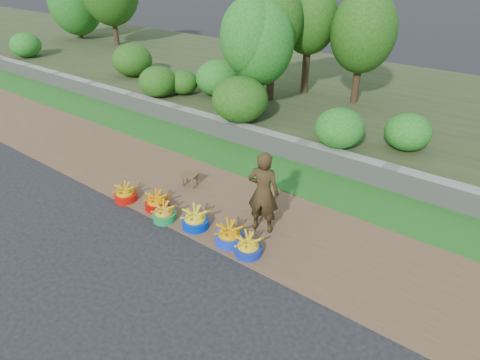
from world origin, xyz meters
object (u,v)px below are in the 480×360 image
Objects in this scene: basin_b at (157,202)px; stool_left at (190,176)px; basin_c at (164,213)px; stool_right at (262,205)px; basin_e at (229,235)px; vendor_woman at (263,193)px; basin_a at (126,194)px; basin_f at (248,247)px; basin_d at (195,220)px.

basin_b is 1.12m from stool_left.
basin_c is 1.22× the size of stool_right.
basin_b is at bearing 155.95° from basin_c.
vendor_woman is (0.25, 0.71, 0.67)m from basin_e.
stool_right reaches higher than stool_left.
stool_right is at bearing -70.69° from vendor_woman.
basin_a is 1.47m from stool_left.
basin_f reaches higher than basin_c.
basin_b reaches higher than basin_c.
basin_b is 1.29× the size of stool_right.
basin_a is at bearing -154.92° from stool_right.
basin_d reaches higher than stool_left.
basin_c is at bearing -139.39° from stool_right.
vendor_woman is at bearing 27.48° from basin_c.
basin_f is at bearing 4.35° from basin_c.
vendor_woman is at bearing -54.51° from stool_right.
stool_right is at bearing -0.30° from stool_left.
basin_d is at bearing 178.14° from basin_f.
stool_left is (-2.48, 1.14, 0.10)m from basin_f.
stool_right is (2.71, 1.27, 0.10)m from basin_a.
basin_e is at bearing 3.95° from basin_a.
stool_right is (1.50, 1.28, 0.11)m from basin_c.
basin_c is at bearing -163.96° from basin_d.
vendor_woman is at bearing 33.54° from basin_d.
basin_f is at bearing -6.48° from basin_e.
basin_f is (2.39, -0.04, -0.00)m from basin_b.
basin_f is at bearing 89.63° from vendor_woman.
basin_b is at bearing 179.15° from basin_f.
vendor_woman reaches higher than basin_f.
basin_e is 1.08× the size of basin_f.
stool_left is 2.00m from stool_right.
basin_f is 1.23m from stool_right.
basin_b is 2.39m from vendor_woman.
basin_b is 1.05× the size of basin_c.
basin_c is 0.95× the size of basin_f.
basin_d reaches higher than stool_right.
basin_d is 1.47m from vendor_woman.
basin_a is 1.03× the size of basin_c.
basin_c reaches higher than stool_right.
basin_d is 1.61m from stool_left.
basin_a is 1.22× the size of stool_left.
vendor_woman is at bearing 70.65° from basin_e.
vendor_woman is (2.26, -0.38, 0.58)m from stool_left.
basin_a is 0.98× the size of basin_f.
basin_b is 2.21m from stool_right.
basin_e is at bearing 0.52° from basin_b.
stool_left is 0.24× the size of vendor_woman.
vendor_woman is at bearing 105.81° from basin_f.
basin_e is at bearing -28.46° from stool_left.
vendor_woman reaches higher than basin_c.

